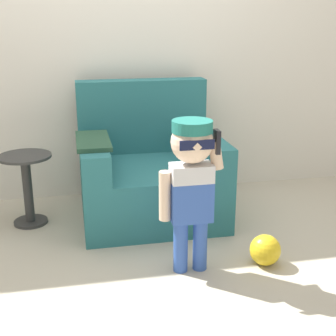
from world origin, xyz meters
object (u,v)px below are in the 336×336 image
at_px(armchair, 149,172).
at_px(person_child, 191,173).
at_px(side_table, 27,183).
at_px(toy_ball, 265,250).

height_order(armchair, person_child, armchair).
relative_size(side_table, toy_ball, 2.75).
bearing_deg(armchair, side_table, -178.47).
relative_size(person_child, side_table, 1.75).
bearing_deg(side_table, toy_ball, -32.26).
height_order(armchair, side_table, armchair).
distance_m(armchair, toy_ball, 1.10).
height_order(armchair, toy_ball, armchair).
xyz_separation_m(armchair, toy_ball, (0.55, -0.92, -0.23)).
xyz_separation_m(side_table, toy_ball, (1.42, -0.90, -0.21)).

